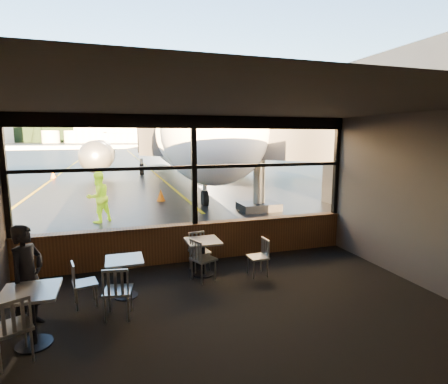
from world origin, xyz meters
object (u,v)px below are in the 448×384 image
airliner (172,99)px  chair_near_n (200,252)px  jet_bridge (249,147)px  ground_crew (98,197)px  chair_mid_w (85,284)px  cafe_table_near (203,258)px  chair_left_s (12,328)px  cone_wing (53,174)px  passenger (28,277)px  cafe_table_mid (125,278)px  cone_nose (161,195)px  chair_near_e (258,257)px  chair_mid_s (118,291)px  chair_near_w (203,259)px  cafe_table_left (32,318)px

airliner → chair_near_n: 21.14m
jet_bridge → ground_crew: jet_bridge is taller
chair_mid_w → cafe_table_near: bearing=96.3°
chair_near_n → chair_left_s: bearing=29.6°
cone_wing → passenger: bearing=-82.7°
cone_wing → cafe_table_near: bearing=-74.1°
cafe_table_near → cone_wing: bearing=105.9°
cafe_table_near → ground_crew: (-2.33, 5.81, 0.51)m
cafe_table_mid → chair_left_s: bearing=-134.3°
airliner → chair_left_s: 24.02m
airliner → cone_nose: bearing=-99.2°
chair_left_s → chair_near_e: bearing=-2.2°
cafe_table_mid → cone_wing: cafe_table_mid is taller
chair_mid_w → chair_near_n: bearing=101.8°
chair_near_e → chair_near_n: 1.31m
chair_mid_s → chair_mid_w: 0.83m
jet_bridge → chair_left_s: (-6.83, -8.60, -2.11)m
chair_near_n → chair_near_w: bearing=77.3°
ground_crew → passenger: bearing=47.8°
passenger → ground_crew: bearing=23.6°
chair_near_n → chair_mid_w: size_ratio=1.05×
jet_bridge → chair_near_w: jet_bridge is taller
cafe_table_mid → chair_near_n: chair_near_n is taller
airliner → cone_nose: airliner is taller
airliner → cafe_table_mid: bearing=-98.5°
ground_crew → chair_near_n: bearing=77.1°
chair_mid_w → chair_near_e: bearing=84.2°
cone_nose → chair_left_s: bearing=-107.0°
airliner → ground_crew: size_ratio=21.38×
chair_near_w → jet_bridge: bearing=128.8°
chair_mid_s → chair_near_w: bearing=41.8°
airliner → chair_left_s: size_ratio=39.84×
jet_bridge → chair_near_n: size_ratio=13.52×
cafe_table_near → chair_left_s: (-3.19, -2.14, 0.09)m
airliner → cafe_table_left: bearing=-101.1°
jet_bridge → cone_wing: jet_bridge is taller
ground_crew → cone_wing: bearing=-112.0°
chair_mid_w → chair_left_s: bearing=-41.6°
passenger → cafe_table_mid: bearing=-36.4°
chair_mid_s → chair_mid_w: size_ratio=1.12×
chair_near_w → chair_left_s: bearing=-81.7°
chair_near_n → chair_mid_s: (-1.79, -1.61, 0.03)m
cafe_table_mid → chair_mid_w: chair_mid_w is taller
chair_near_n → cone_nose: chair_near_n is taller
cafe_table_mid → cone_wing: size_ratio=1.35×
chair_near_e → ground_crew: 7.13m
chair_near_w → cone_nose: 9.61m
chair_near_e → chair_mid_w: chair_mid_w is taller
chair_near_e → passenger: (-4.27, -0.81, 0.42)m
jet_bridge → chair_near_w: 7.99m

